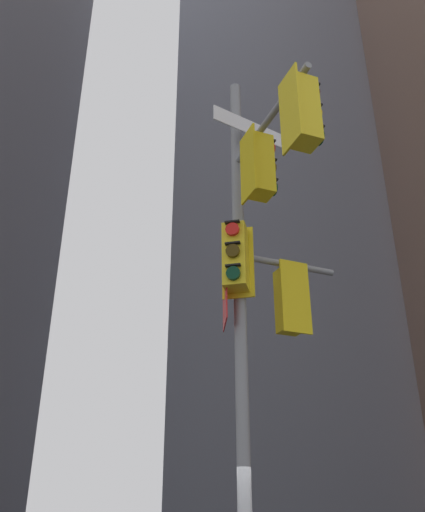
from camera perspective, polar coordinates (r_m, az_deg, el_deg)
The scene contains 2 objects.
building_mid_block at distance 40.04m, azimuth 8.84°, elevation 1.99°, with size 15.14×15.14×40.75m, color slate.
signal_pole_assembly at distance 8.08m, azimuth 4.86°, elevation 0.25°, with size 1.76×3.02×8.85m.
Camera 1 is at (0.60, -7.64, 1.77)m, focal length 39.53 mm.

